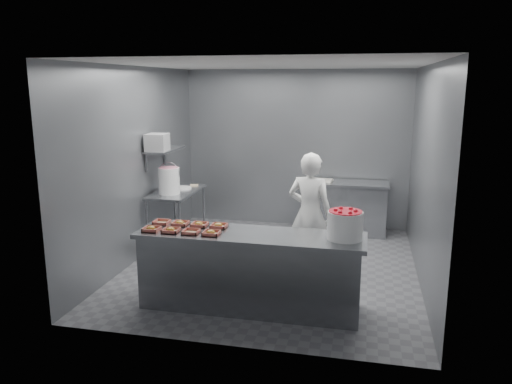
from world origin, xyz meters
TOP-DOWN VIEW (x-y plane):
  - floor at (0.00, 0.00)m, footprint 4.50×4.50m
  - ceiling at (0.00, 0.00)m, footprint 4.50×4.50m
  - wall_back at (0.00, 2.25)m, footprint 4.00×0.04m
  - wall_left at (-2.00, 0.00)m, footprint 0.04×4.50m
  - wall_right at (2.00, 0.00)m, footprint 0.04×4.50m
  - service_counter at (0.00, -1.35)m, footprint 2.60×0.70m
  - prep_table at (-1.65, 0.60)m, footprint 0.60×1.20m
  - back_counter at (0.90, 1.90)m, footprint 1.50×0.60m
  - wall_shelf at (-1.82, 0.60)m, footprint 0.35×0.90m
  - tray_0 at (-1.13, -1.50)m, footprint 0.19×0.18m
  - tray_1 at (-0.89, -1.50)m, footprint 0.19×0.18m
  - tray_2 at (-0.65, -1.50)m, footprint 0.19×0.18m
  - tray_3 at (-0.41, -1.50)m, footprint 0.19×0.18m
  - tray_4 at (-1.13, -1.20)m, footprint 0.19×0.18m
  - tray_5 at (-0.89, -1.20)m, footprint 0.19×0.18m
  - tray_6 at (-0.65, -1.20)m, footprint 0.19×0.18m
  - tray_7 at (-0.41, -1.20)m, footprint 0.19×0.18m
  - worker at (0.54, -0.09)m, footprint 0.68×0.52m
  - strawberry_tub at (1.05, -1.33)m, footprint 0.38×0.38m
  - glaze_bucket at (-1.68, 0.39)m, footprint 0.34×0.32m
  - bucket_lid at (-1.62, 0.78)m, footprint 0.34×0.34m
  - rag at (-1.51, 1.04)m, footprint 0.15×0.14m
  - appliance at (-1.82, 0.33)m, footprint 0.33×0.37m
  - paper_stack at (0.54, 1.90)m, footprint 0.33×0.26m

SIDE VIEW (x-z plane):
  - floor at x=0.00m, z-range 0.00..0.00m
  - back_counter at x=0.90m, z-range 0.00..0.90m
  - service_counter at x=0.00m, z-range 0.00..0.90m
  - prep_table at x=-1.65m, z-range 0.14..1.04m
  - worker at x=0.54m, z-range 0.00..1.67m
  - rag at x=-1.51m, z-range 0.90..0.92m
  - bucket_lid at x=-1.62m, z-range 0.90..0.92m
  - paper_stack at x=0.54m, z-range 0.90..0.94m
  - tray_2 at x=-0.65m, z-range 0.90..0.94m
  - tray_4 at x=-1.13m, z-range 0.90..0.94m
  - tray_0 at x=-1.13m, z-range 0.89..0.95m
  - tray_1 at x=-0.89m, z-range 0.89..0.95m
  - tray_3 at x=-0.41m, z-range 0.89..0.95m
  - tray_5 at x=-0.89m, z-range 0.89..0.95m
  - tray_6 at x=-0.65m, z-range 0.89..0.95m
  - tray_7 at x=-0.41m, z-range 0.89..0.95m
  - strawberry_tub at x=1.05m, z-range 0.91..1.23m
  - glaze_bucket at x=-1.68m, z-range 0.87..1.36m
  - wall_back at x=0.00m, z-range 0.00..2.80m
  - wall_left at x=-2.00m, z-range 0.00..2.80m
  - wall_right at x=2.00m, z-range 0.00..2.80m
  - wall_shelf at x=-1.82m, z-range 1.54..1.56m
  - appliance at x=-1.82m, z-range 1.56..1.82m
  - ceiling at x=0.00m, z-range 2.80..2.80m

